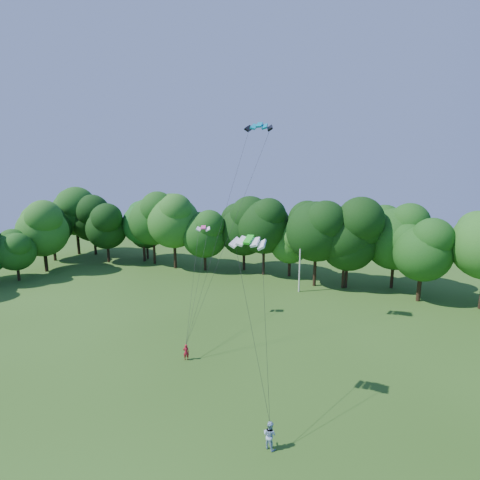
% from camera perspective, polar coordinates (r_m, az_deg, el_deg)
% --- Properties ---
extents(ground, '(160.00, 160.00, 0.00)m').
position_cam_1_polar(ground, '(28.05, -11.62, -28.00)').
color(ground, '#2B4E15').
rests_on(ground, ground).
extents(utility_pole, '(1.61, 0.58, 8.29)m').
position_cam_1_polar(utility_pole, '(52.56, 9.10, -3.40)').
color(utility_pole, silver).
rests_on(utility_pole, ground).
extents(kite_flyer_left, '(0.67, 0.58, 1.54)m').
position_cam_1_polar(kite_flyer_left, '(36.17, -8.21, -16.55)').
color(kite_flyer_left, '#A51525').
rests_on(kite_flyer_left, ground).
extents(kite_flyer_right, '(1.08, 0.94, 1.88)m').
position_cam_1_polar(kite_flyer_right, '(26.73, 4.55, -27.49)').
color(kite_flyer_right, '#9EBADC').
rests_on(kite_flyer_right, ground).
extents(kite_teal, '(2.85, 1.59, 0.63)m').
position_cam_1_polar(kite_teal, '(38.91, 2.97, 17.11)').
color(kite_teal, '#058DAF').
rests_on(kite_teal, ground).
extents(kite_green, '(2.48, 1.20, 0.51)m').
position_cam_1_polar(kite_green, '(25.67, 1.30, 0.07)').
color(kite_green, '#1FD221').
rests_on(kite_green, ground).
extents(kite_pink, '(1.73, 1.30, 0.35)m').
position_cam_1_polar(kite_pink, '(42.16, -5.62, 1.93)').
color(kite_pink, '#FF46A0').
rests_on(kite_pink, ground).
extents(tree_back_west, '(8.05, 8.05, 11.71)m').
position_cam_1_polar(tree_back_west, '(69.92, -14.61, 2.68)').
color(tree_back_west, '#301E13').
rests_on(tree_back_west, ground).
extents(tree_back_center, '(8.89, 8.89, 12.94)m').
position_cam_1_polar(tree_back_center, '(54.80, 15.80, 1.02)').
color(tree_back_center, black).
rests_on(tree_back_center, ground).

